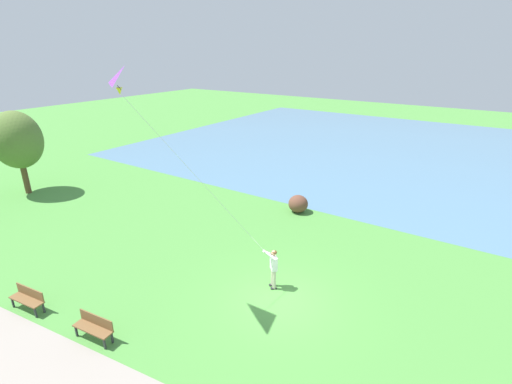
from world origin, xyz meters
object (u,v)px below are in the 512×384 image
object	(u,v)px
flying_kite	(127,82)
lakeside_shrub	(298,204)
tree_treeline_right	(17,140)
park_bench_near_walkway	(94,326)
person_kite_flyer	(273,265)
park_bench_far_walkway	(28,297)

from	to	relation	value
flying_kite	lakeside_shrub	bearing A→B (deg)	-2.80
tree_treeline_right	lakeside_shrub	xyz separation A→B (m)	(7.42, -16.98, -3.16)
park_bench_near_walkway	tree_treeline_right	xyz separation A→B (m)	(5.91, 16.19, 3.18)
person_kite_flyer	tree_treeline_right	bearing A→B (deg)	89.90
park_bench_near_walkway	park_bench_far_walkway	size ratio (longest dim) A/B	1.00
flying_kite	park_bench_near_walkway	size ratio (longest dim) A/B	4.55
flying_kite	person_kite_flyer	bearing A→B (deg)	-42.68
person_kite_flyer	lakeside_shrub	size ratio (longest dim) A/B	1.54
person_kite_flyer	park_bench_far_walkway	bearing A→B (deg)	132.10
flying_kite	park_bench_far_walkway	size ratio (longest dim) A/B	4.55
flying_kite	tree_treeline_right	size ratio (longest dim) A/B	1.25
lakeside_shrub	person_kite_flyer	bearing A→B (deg)	-159.83
tree_treeline_right	lakeside_shrub	bearing A→B (deg)	-66.40
flying_kite	lakeside_shrub	world-z (taller)	flying_kite
person_kite_flyer	flying_kite	world-z (taller)	flying_kite
park_bench_far_walkway	park_bench_near_walkway	bearing A→B (deg)	-82.73
park_bench_near_walkway	tree_treeline_right	size ratio (longest dim) A/B	0.28
person_kite_flyer	flying_kite	distance (m)	8.75
lakeside_shrub	park_bench_far_walkway	bearing A→B (deg)	162.82
park_bench_near_walkway	lakeside_shrub	world-z (taller)	lakeside_shrub
person_kite_flyer	park_bench_far_walkway	distance (m)	9.44
person_kite_flyer	flying_kite	size ratio (longest dim) A/B	0.26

